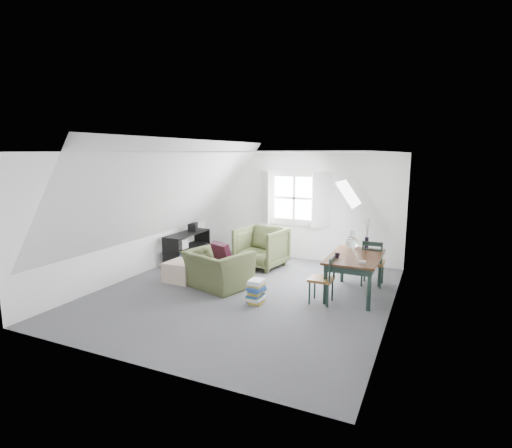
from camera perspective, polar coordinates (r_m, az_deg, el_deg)
The scene contains 24 objects.
floor at distance 7.29m, azimuth -1.78°, elevation -9.85°, with size 5.50×5.50×0.00m, color #4F4F55.
ceiling at distance 6.86m, azimuth -1.89°, elevation 10.21°, with size 5.50×5.50×0.00m, color white.
wall_back at distance 9.48m, azimuth 5.55°, elevation 2.53°, with size 5.00×5.00×0.00m, color white.
wall_front at distance 4.72m, azimuth -16.85°, elevation -5.48°, with size 5.00×5.00×0.00m, color white.
wall_left at distance 8.36m, azimuth -17.38°, elevation 1.12°, with size 5.50×5.50×0.00m, color white.
wall_right at distance 6.29m, azimuth 19.07°, elevation -1.78°, with size 5.50×5.50×0.00m, color white.
slope_left at distance 7.70m, azimuth -12.28°, elevation 4.56°, with size 5.50×5.50×0.00m, color white.
slope_right at distance 6.36m, azimuth 10.79°, elevation 3.51°, with size 5.50×5.50×0.00m, color white.
dormer_window at distance 9.38m, azimuth 5.42°, elevation 3.69°, with size 1.71×0.35×1.30m.
skylight at distance 7.63m, azimuth 13.12°, elevation 4.25°, with size 0.55×0.75×0.04m, color white.
armchair_near at distance 7.62m, azimuth -5.40°, elevation -8.99°, with size 1.08×0.95×0.70m, color #454D29.
armchair_far at distance 8.92m, azimuth 0.76°, elevation -6.11°, with size 0.94×0.97×0.88m, color #454D29.
throw_pillow at distance 7.57m, azimuth -4.91°, elevation -4.18°, with size 0.41×0.12×0.41m, color #3D1022.
ottoman at distance 8.05m, azimuth -10.48°, elevation -6.64°, with size 0.58×0.58×0.38m, color #C6A994.
dining_table at distance 7.23m, azimuth 13.96°, elevation -5.13°, with size 0.86×1.44×0.72m.
demijohn at distance 7.64m, azimuth 13.55°, elevation -2.52°, with size 0.24×0.24×0.34m.
vase_twigs at distance 7.69m, azimuth 15.52°, elevation -2.58°, with size 0.07×0.08×0.58m.
cup at distance 6.97m, azimuth 11.51°, elevation -4.79°, with size 0.09×0.09×0.09m, color black.
paper_box at distance 6.74m, azimuth 14.96°, elevation -5.27°, with size 0.12×0.08×0.04m, color white.
dining_chair_far at distance 7.88m, azimuth 16.33°, elevation -5.22°, with size 0.42×0.42×0.89m.
dining_chair_near at distance 6.80m, azimuth 9.59°, elevation -7.71°, with size 0.38×0.38×0.81m.
media_shelf at distance 9.40m, azimuth -9.92°, elevation -3.51°, with size 0.44×1.31×0.67m.
electronics_box at distance 9.55m, azimuth -9.01°, elevation -0.47°, with size 0.18×0.26×0.20m, color black.
magazine_stack at distance 6.78m, azimuth 0.05°, elevation -9.61°, with size 0.30×0.35×0.39m.
Camera 1 is at (3.04, -6.14, 2.47)m, focal length 28.00 mm.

